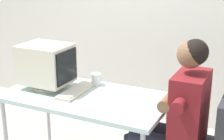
% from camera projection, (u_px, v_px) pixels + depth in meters
% --- Properties ---
extents(desk, '(1.37, 0.72, 0.74)m').
position_uv_depth(desk, '(86.00, 101.00, 2.81)').
color(desk, '#B7B7BC').
rests_on(desk, ground_plane).
extents(crt_monitor, '(0.42, 0.34, 0.38)m').
position_uv_depth(crt_monitor, '(47.00, 64.00, 2.90)').
color(crt_monitor, beige).
rests_on(crt_monitor, desk).
extents(keyboard, '(0.15, 0.46, 0.03)m').
position_uv_depth(keyboard, '(77.00, 90.00, 2.86)').
color(keyboard, beige).
rests_on(keyboard, desk).
extents(person_seated, '(0.71, 0.60, 1.29)m').
position_uv_depth(person_seated, '(175.00, 115.00, 2.52)').
color(person_seated, maroon).
rests_on(person_seated, ground_plane).
extents(desk_mug, '(0.08, 0.10, 0.11)m').
position_uv_depth(desk_mug, '(96.00, 79.00, 3.02)').
color(desk_mug, white).
rests_on(desk_mug, desk).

